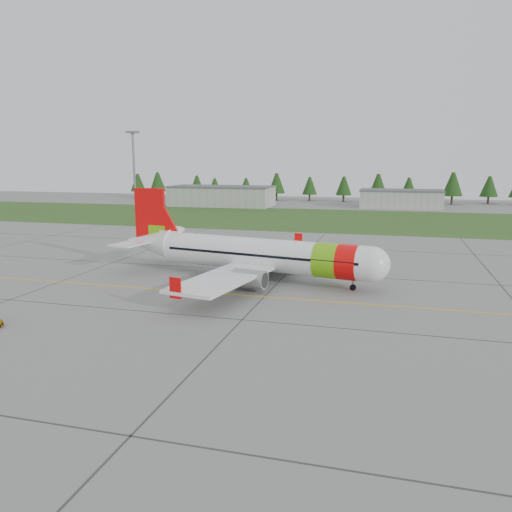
% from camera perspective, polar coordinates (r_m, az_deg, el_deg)
% --- Properties ---
extents(ground, '(320.00, 320.00, 0.00)m').
position_cam_1_polar(ground, '(48.85, -12.95, -6.17)').
color(ground, gray).
rests_on(ground, ground).
extents(aircraft, '(34.74, 32.45, 10.59)m').
position_cam_1_polar(aircraft, '(59.53, 0.02, 0.17)').
color(aircraft, white).
rests_on(aircraft, ground).
extents(service_van, '(1.80, 1.75, 4.12)m').
position_cam_1_polar(service_van, '(99.91, -9.29, 3.75)').
color(service_van, white).
rests_on(service_van, ground).
extents(grass_strip, '(320.00, 50.00, 0.03)m').
position_cam_1_polar(grass_strip, '(125.87, 4.88, 4.33)').
color(grass_strip, '#30561E').
rests_on(grass_strip, ground).
extents(taxi_guideline, '(120.00, 0.25, 0.02)m').
position_cam_1_polar(taxi_guideline, '(55.74, -9.09, -3.91)').
color(taxi_guideline, gold).
rests_on(taxi_guideline, ground).
extents(hangar_west, '(32.00, 14.00, 6.00)m').
position_cam_1_polar(hangar_west, '(160.29, -3.93, 6.79)').
color(hangar_west, '#A8A8A3').
rests_on(hangar_west, ground).
extents(hangar_east, '(24.00, 12.00, 5.20)m').
position_cam_1_polar(hangar_east, '(159.49, 16.21, 6.23)').
color(hangar_east, '#A8A8A3').
rests_on(hangar_east, ground).
extents(floodlight_mast, '(0.50, 0.50, 20.00)m').
position_cam_1_polar(floodlight_mast, '(113.12, -13.70, 8.43)').
color(floodlight_mast, slate).
rests_on(floodlight_mast, ground).
extents(treeline, '(160.00, 8.00, 10.00)m').
position_cam_1_polar(treeline, '(180.69, 8.16, 7.79)').
color(treeline, '#1C3F14').
rests_on(treeline, ground).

